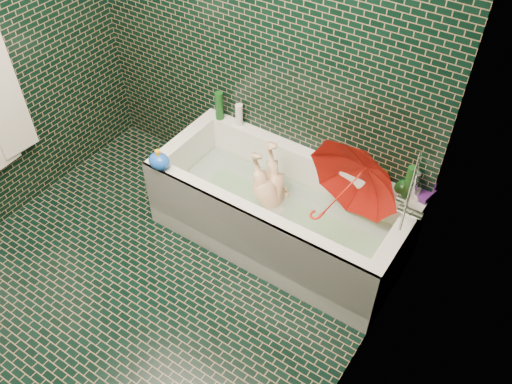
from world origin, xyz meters
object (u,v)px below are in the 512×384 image
Objects in this scene: child at (272,201)px; umbrella at (343,192)px; bathtub at (279,218)px; rubber_duck at (379,176)px; bath_toy at (159,161)px.

child is 0.57m from umbrella.
bathtub is 0.73m from rubber_duck.
rubber_duck is (0.11, 0.29, -0.03)m from umbrella.
bath_toy is (-0.65, -0.35, 0.30)m from child.
child is 1.34× the size of umbrella.
bathtub is 0.58m from umbrella.
child is at bearing 159.83° from bathtub.
bathtub is at bearing 82.76° from child.
child is 5.51× the size of bath_toy.
bath_toy reaches higher than rubber_duck.
child is at bearing -146.74° from rubber_duck.
bath_toy reaches higher than child.
bath_toy is at bearing -155.52° from bathtub.
bathtub is 2.81× the size of umbrella.
bath_toy is at bearing -48.39° from child.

